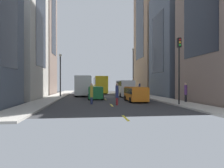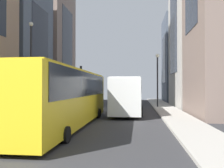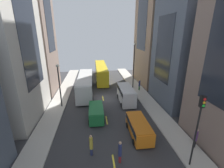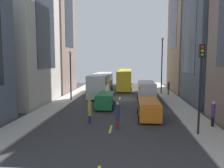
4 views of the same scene
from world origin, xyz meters
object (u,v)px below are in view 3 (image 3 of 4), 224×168
object	(u,v)px
pedestrian_walking_far	(196,137)
car_green_0	(96,112)
delivery_van_white	(126,94)
traffic_light_near_corner	(199,120)
car_orange_1	(139,127)
pedestrian_crossing_mid	(139,84)
pedestrian_waiting_curb	(120,151)
streetcar_yellow	(101,71)
pedestrian_crossing_near	(91,145)
city_bus_white	(85,83)

from	to	relation	value
pedestrian_walking_far	car_green_0	bearing A→B (deg)	-145.83
delivery_van_white	traffic_light_near_corner	distance (m)	13.74
delivery_van_white	car_orange_1	world-z (taller)	delivery_van_white
pedestrian_crossing_mid	car_green_0	bearing A→B (deg)	-71.77
pedestrian_waiting_curb	car_orange_1	bearing A→B (deg)	35.35
streetcar_yellow	pedestrian_crossing_mid	xyz separation A→B (m)	(6.97, -8.71, -0.83)
pedestrian_crossing_near	car_orange_1	bearing A→B (deg)	165.37
streetcar_yellow	car_green_0	world-z (taller)	streetcar_yellow
delivery_van_white	pedestrian_waiting_curb	world-z (taller)	delivery_van_white
streetcar_yellow	traffic_light_near_corner	xyz separation A→B (m)	(5.99, -26.69, 2.38)
delivery_van_white	pedestrian_crossing_mid	bearing A→B (deg)	52.52
delivery_van_white	car_green_0	size ratio (longest dim) A/B	1.33
streetcar_yellow	pedestrian_waiting_curb	size ratio (longest dim) A/B	6.40
pedestrian_crossing_near	car_green_0	bearing A→B (deg)	-134.59
delivery_van_white	pedestrian_walking_far	world-z (taller)	delivery_van_white
delivery_van_white	car_orange_1	size ratio (longest dim) A/B	1.18
car_green_0	pedestrian_waiting_curb	bearing A→B (deg)	-76.16
car_green_0	pedestrian_walking_far	size ratio (longest dim) A/B	2.08
city_bus_white	car_green_0	xyz separation A→B (m)	(1.74, -9.34, -1.01)
car_orange_1	pedestrian_crossing_mid	bearing A→B (deg)	72.96
pedestrian_crossing_mid	pedestrian_walking_far	bearing A→B (deg)	-26.50
pedestrian_crossing_near	pedestrian_walking_far	distance (m)	9.97
pedestrian_crossing_mid	traffic_light_near_corner	size ratio (longest dim) A/B	0.34
car_green_0	delivery_van_white	bearing A→B (deg)	42.49
streetcar_yellow	pedestrian_crossing_near	distance (m)	24.52
city_bus_white	pedestrian_waiting_curb	size ratio (longest dim) A/B	5.44
traffic_light_near_corner	streetcar_yellow	bearing A→B (deg)	102.65
streetcar_yellow	pedestrian_crossing_near	bearing A→B (deg)	-95.35
pedestrian_crossing_near	pedestrian_walking_far	bearing A→B (deg)	138.82
car_orange_1	pedestrian_walking_far	xyz separation A→B (m)	(4.80, -2.71, 0.25)
car_green_0	pedestrian_walking_far	world-z (taller)	pedestrian_walking_far
delivery_van_white	traffic_light_near_corner	bearing A→B (deg)	-78.21
streetcar_yellow	pedestrian_walking_far	xyz separation A→B (m)	(7.68, -24.75, -0.87)
city_bus_white	streetcar_yellow	distance (m)	9.39
pedestrian_crossing_near	pedestrian_crossing_mid	xyz separation A→B (m)	(9.25, 15.68, 0.15)
car_green_0	pedestrian_walking_far	distance (m)	11.50
city_bus_white	pedestrian_crossing_near	xyz separation A→B (m)	(1.14, -15.66, -0.86)
pedestrian_crossing_mid	pedestrian_crossing_near	bearing A→B (deg)	-59.59
traffic_light_near_corner	pedestrian_walking_far	bearing A→B (deg)	48.92
delivery_van_white	traffic_light_near_corner	size ratio (longest dim) A/B	0.90
delivery_van_white	pedestrian_waiting_curb	size ratio (longest dim) A/B	2.62
streetcar_yellow	delivery_van_white	world-z (taller)	streetcar_yellow
car_orange_1	pedestrian_crossing_mid	distance (m)	13.94
city_bus_white	traffic_light_near_corner	distance (m)	20.42
streetcar_yellow	car_orange_1	xyz separation A→B (m)	(2.88, -22.04, -1.12)
city_bus_white	streetcar_yellow	bearing A→B (deg)	68.61
pedestrian_walking_far	traffic_light_near_corner	xyz separation A→B (m)	(-1.69, -1.94, 3.25)
streetcar_yellow	delivery_van_white	size ratio (longest dim) A/B	2.44
car_orange_1	pedestrian_crossing_near	xyz separation A→B (m)	(-5.17, -2.35, 0.14)
streetcar_yellow	traffic_light_near_corner	distance (m)	27.46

